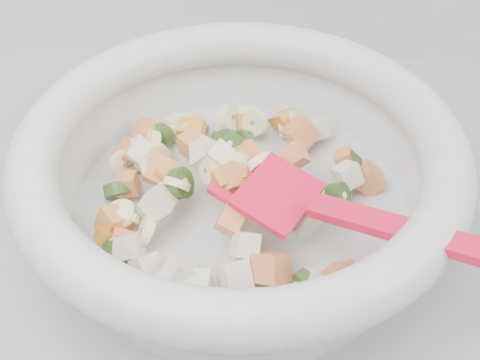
# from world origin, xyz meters

# --- Properties ---
(mixing_bowl) EXTENTS (0.43, 0.37, 0.11)m
(mixing_bowl) POSITION_xyz_m (-0.09, 1.45, 0.96)
(mixing_bowl) COLOR #B9B9B7
(mixing_bowl) RESTS_ON counter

